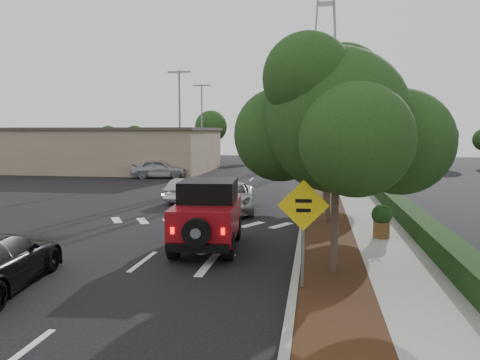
# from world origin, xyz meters

# --- Properties ---
(ground) EXTENTS (120.00, 120.00, 0.00)m
(ground) POSITION_xyz_m (0.00, 0.00, 0.00)
(ground) COLOR black
(ground) RESTS_ON ground
(curb) EXTENTS (0.20, 70.00, 0.15)m
(curb) POSITION_xyz_m (4.60, 12.00, 0.07)
(curb) COLOR #9E9B93
(curb) RESTS_ON ground
(planting_strip) EXTENTS (1.80, 70.00, 0.12)m
(planting_strip) POSITION_xyz_m (5.60, 12.00, 0.06)
(planting_strip) COLOR black
(planting_strip) RESTS_ON ground
(sidewalk) EXTENTS (2.00, 70.00, 0.12)m
(sidewalk) POSITION_xyz_m (7.50, 12.00, 0.06)
(sidewalk) COLOR gray
(sidewalk) RESTS_ON ground
(hedge) EXTENTS (0.80, 70.00, 0.80)m
(hedge) POSITION_xyz_m (8.90, 12.00, 0.40)
(hedge) COLOR black
(hedge) RESTS_ON ground
(commercial_building) EXTENTS (22.00, 12.00, 4.00)m
(commercial_building) POSITION_xyz_m (-16.00, 30.00, 2.00)
(commercial_building) COLOR #82745A
(commercial_building) RESTS_ON ground
(transmission_tower) EXTENTS (7.00, 4.00, 28.00)m
(transmission_tower) POSITION_xyz_m (6.00, 48.00, 0.00)
(transmission_tower) COLOR slate
(transmission_tower) RESTS_ON ground
(street_tree_near) EXTENTS (3.80, 3.80, 5.92)m
(street_tree_near) POSITION_xyz_m (5.60, -0.50, 0.00)
(street_tree_near) COLOR black
(street_tree_near) RESTS_ON ground
(street_tree_mid) EXTENTS (3.20, 3.20, 5.32)m
(street_tree_mid) POSITION_xyz_m (5.60, 6.50, 0.00)
(street_tree_mid) COLOR black
(street_tree_mid) RESTS_ON ground
(street_tree_far) EXTENTS (3.40, 3.40, 5.62)m
(street_tree_far) POSITION_xyz_m (5.60, 13.00, 0.00)
(street_tree_far) COLOR black
(street_tree_far) RESTS_ON ground
(light_pole_a) EXTENTS (2.00, 0.22, 9.00)m
(light_pole_a) POSITION_xyz_m (-6.50, 26.00, 0.00)
(light_pole_a) COLOR slate
(light_pole_a) RESTS_ON ground
(light_pole_b) EXTENTS (2.00, 0.22, 9.00)m
(light_pole_b) POSITION_xyz_m (-7.50, 38.00, 0.00)
(light_pole_b) COLOR slate
(light_pole_b) RESTS_ON ground
(red_jeep) EXTENTS (2.28, 4.52, 2.26)m
(red_jeep) POSITION_xyz_m (1.55, 2.07, 1.15)
(red_jeep) COLOR black
(red_jeep) RESTS_ON ground
(silver_suv_ahead) EXTENTS (2.93, 5.24, 1.38)m
(silver_suv_ahead) POSITION_xyz_m (1.02, 9.11, 0.69)
(silver_suv_ahead) COLOR #A1A5A9
(silver_suv_ahead) RESTS_ON ground
(silver_sedan_oncoming) EXTENTS (1.62, 3.94, 1.27)m
(silver_sedan_oncoming) POSITION_xyz_m (-1.91, 11.90, 0.63)
(silver_sedan_oncoming) COLOR #9A9CA1
(silver_sedan_oncoming) RESTS_ON ground
(parked_suv) EXTENTS (4.86, 2.68, 1.57)m
(parked_suv) POSITION_xyz_m (-7.67, 23.82, 0.78)
(parked_suv) COLOR #A2A5A9
(parked_suv) RESTS_ON ground
(speed_hump_sign) EXTENTS (1.23, 0.14, 2.62)m
(speed_hump_sign) POSITION_xyz_m (4.80, -1.94, 1.81)
(speed_hump_sign) COLOR slate
(speed_hump_sign) RESTS_ON ground
(terracotta_planter) EXTENTS (0.72, 0.72, 1.25)m
(terracotta_planter) POSITION_xyz_m (7.42, 3.84, 0.85)
(terracotta_planter) COLOR brown
(terracotta_planter) RESTS_ON ground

